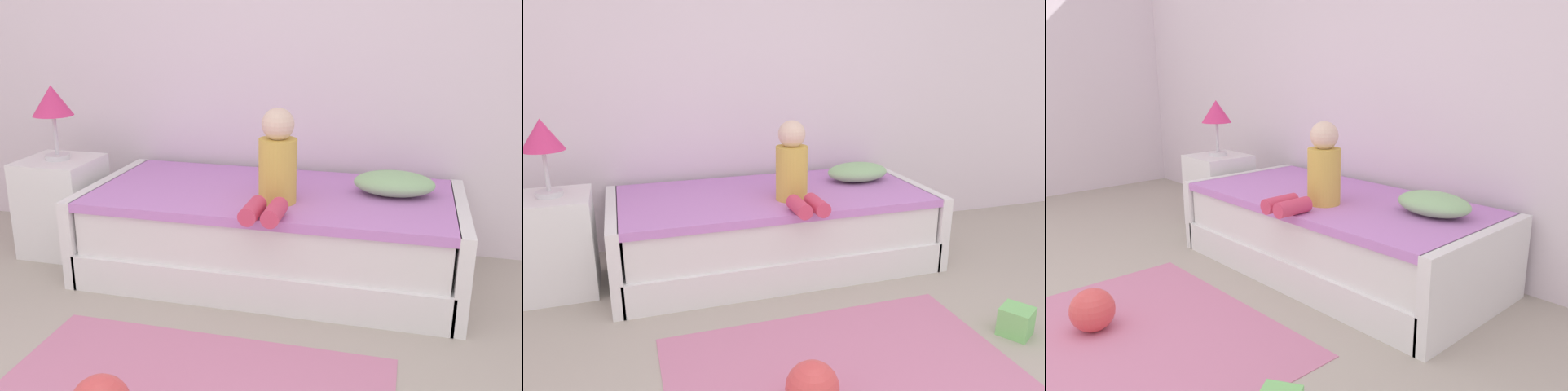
{
  "view_description": "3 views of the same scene",
  "coord_description": "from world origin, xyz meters",
  "views": [
    {
      "loc": [
        0.57,
        -1.07,
        1.47
      ],
      "look_at": [
        -0.16,
        1.75,
        0.55
      ],
      "focal_mm": 40.37,
      "sensor_mm": 36.0,
      "label": 1
    },
    {
      "loc": [
        -1.09,
        -1.13,
        1.46
      ],
      "look_at": [
        -0.16,
        1.75,
        0.55
      ],
      "focal_mm": 35.39,
      "sensor_mm": 36.0,
      "label": 2
    },
    {
      "loc": [
        2.03,
        -0.3,
        1.31
      ],
      "look_at": [
        -0.16,
        1.75,
        0.55
      ],
      "focal_mm": 35.05,
      "sensor_mm": 36.0,
      "label": 3
    }
  ],
  "objects": [
    {
      "name": "child_figure",
      "position": [
        -0.09,
        1.77,
        0.7
      ],
      "size": [
        0.2,
        0.51,
        0.5
      ],
      "color": "gold",
      "rests_on": "bed"
    },
    {
      "name": "pillow",
      "position": [
        0.51,
        2.1,
        0.56
      ],
      "size": [
        0.44,
        0.3,
        0.13
      ],
      "primitive_type": "ellipsoid",
      "color": "#99CC8C",
      "rests_on": "bed"
    },
    {
      "name": "nightstand",
      "position": [
        -1.51,
        2.0,
        0.3
      ],
      "size": [
        0.44,
        0.44,
        0.6
      ],
      "primitive_type": "cube",
      "color": "white",
      "rests_on": "ground"
    },
    {
      "name": "table_lamp",
      "position": [
        -1.51,
        2.0,
        0.94
      ],
      "size": [
        0.24,
        0.24,
        0.45
      ],
      "color": "silver",
      "rests_on": "nightstand"
    },
    {
      "name": "wall_rear",
      "position": [
        0.0,
        2.6,
        1.45
      ],
      "size": [
        7.2,
        0.1,
        2.9
      ],
      "primitive_type": "cube",
      "color": "white",
      "rests_on": "ground"
    },
    {
      "name": "bed",
      "position": [
        -0.16,
        2.0,
        0.25
      ],
      "size": [
        2.11,
        1.0,
        0.5
      ],
      "color": "white",
      "rests_on": "ground"
    }
  ]
}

